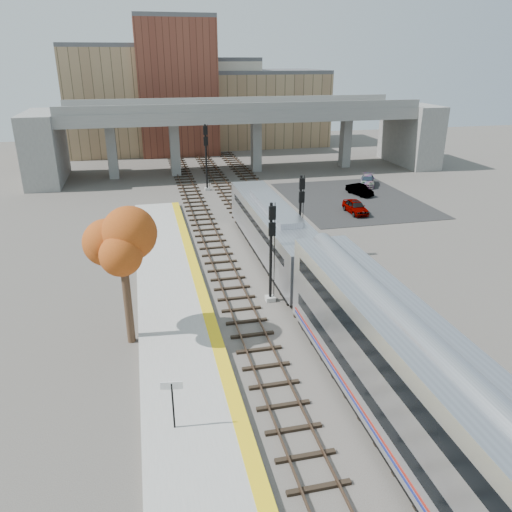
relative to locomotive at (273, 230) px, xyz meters
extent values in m
plane|color=#47423D|center=(-1.00, -13.41, -2.28)|extent=(160.00, 160.00, 0.00)
cube|color=#9E9E99|center=(-8.25, -13.41, -2.10)|extent=(4.50, 60.00, 0.35)
cube|color=yellow|center=(-6.35, -13.41, -1.92)|extent=(0.70, 60.00, 0.01)
cube|color=black|center=(-4.20, -0.91, -2.21)|extent=(2.50, 95.00, 0.14)
cube|color=brown|center=(-4.92, -0.91, -2.10)|extent=(0.07, 95.00, 0.14)
cube|color=brown|center=(-3.48, -0.91, -2.10)|extent=(0.07, 95.00, 0.14)
cube|color=black|center=(0.00, -0.91, -2.21)|extent=(2.50, 95.00, 0.14)
cube|color=brown|center=(-0.72, -0.91, -2.10)|extent=(0.07, 95.00, 0.14)
cube|color=brown|center=(0.72, -0.91, -2.10)|extent=(0.07, 95.00, 0.14)
cube|color=black|center=(4.00, -0.91, -2.21)|extent=(2.50, 95.00, 0.14)
cube|color=brown|center=(3.28, -0.91, -2.10)|extent=(0.07, 95.00, 0.14)
cube|color=brown|center=(4.72, -0.91, -2.10)|extent=(0.07, 95.00, 0.14)
cube|color=slate|center=(4.00, 31.59, 5.47)|extent=(46.00, 10.00, 1.50)
cube|color=slate|center=(4.00, 26.79, 6.72)|extent=(46.00, 0.20, 1.00)
cube|color=slate|center=(4.00, 36.39, 6.72)|extent=(46.00, 0.20, 1.00)
cube|color=slate|center=(-13.00, 31.59, 1.22)|extent=(1.20, 1.60, 7.00)
cube|color=slate|center=(-5.00, 31.59, 1.22)|extent=(1.20, 1.60, 7.00)
cube|color=slate|center=(6.00, 31.59, 1.22)|extent=(1.20, 1.60, 7.00)
cube|color=slate|center=(19.00, 31.59, 1.22)|extent=(1.20, 1.60, 7.00)
cube|color=slate|center=(-21.00, 31.59, 1.97)|extent=(4.00, 12.00, 8.50)
cube|color=slate|center=(29.00, 31.59, 1.97)|extent=(4.00, 12.00, 8.50)
cube|color=#9D825B|center=(-11.00, 51.59, 5.72)|extent=(18.00, 14.00, 16.00)
cube|color=#4C4C4F|center=(-11.00, 51.59, 14.02)|extent=(18.00, 14.00, 0.60)
cube|color=beige|center=(3.00, 56.59, 4.72)|extent=(16.00, 16.00, 14.00)
cube|color=#4C4C4F|center=(3.00, 56.59, 12.02)|extent=(16.00, 16.00, 0.60)
cube|color=brown|center=(-3.00, 48.59, 7.72)|extent=(12.00, 10.00, 20.00)
cube|color=#4C4C4F|center=(-3.00, 48.59, 18.02)|extent=(12.00, 10.00, 0.60)
cube|color=#9D825B|center=(13.00, 54.59, 3.72)|extent=(20.00, 14.00, 12.00)
cube|color=#4C4C4F|center=(13.00, 54.59, 10.02)|extent=(20.00, 14.00, 0.60)
cube|color=black|center=(13.00, 14.59, -2.26)|extent=(14.00, 18.00, 0.04)
cube|color=#A8AAB2|center=(0.00, -0.01, 0.07)|extent=(3.00, 19.00, 3.20)
cube|color=black|center=(0.00, 9.51, 0.67)|extent=(2.20, 0.06, 1.10)
cube|color=black|center=(0.00, -0.01, 0.67)|extent=(3.02, 16.15, 0.50)
cube|color=black|center=(0.00, -0.01, -1.78)|extent=(2.70, 17.10, 0.50)
cube|color=#A8AAB2|center=(0.00, -0.01, 1.87)|extent=(1.60, 9.50, 0.40)
cube|color=#A8AAB2|center=(0.00, -22.61, 0.67)|extent=(3.00, 25.00, 4.60)
cube|color=black|center=(0.00, -22.61, 1.87)|extent=(3.02, 23.00, 0.75)
cube|color=black|center=(0.00, -22.61, -0.23)|extent=(3.02, 23.00, 0.65)
cube|color=maroon|center=(0.00, -22.61, -1.08)|extent=(3.03, 24.00, 0.12)
cube|color=navy|center=(0.00, -22.61, -1.28)|extent=(3.03, 24.00, 0.12)
cube|color=black|center=(0.00, -22.61, -1.83)|extent=(2.70, 23.75, 0.40)
cube|color=#9E9E99|center=(-2.10, -7.15, -2.13)|extent=(0.60, 0.60, 0.30)
cylinder|color=black|center=(-2.10, -7.15, 1.02)|extent=(0.19, 0.19, 6.59)
cube|color=black|center=(-2.10, -7.40, 3.75)|extent=(0.42, 0.18, 0.85)
cube|color=black|center=(-2.10, -7.40, 2.71)|extent=(0.42, 0.18, 0.85)
cube|color=#9E9E99|center=(2.00, -0.34, -2.13)|extent=(0.60, 0.60, 0.30)
cylinder|color=black|center=(2.00, -0.34, 1.00)|extent=(0.19, 0.19, 6.55)
cube|color=black|center=(2.00, -0.59, 3.71)|extent=(0.42, 0.18, 0.84)
cube|color=black|center=(2.00, -0.59, 2.68)|extent=(0.42, 0.18, 0.84)
cube|color=#9E9E99|center=(-2.10, 22.43, -2.13)|extent=(0.60, 0.60, 0.30)
cylinder|color=black|center=(-2.10, 22.43, 1.54)|extent=(0.22, 0.22, 7.64)
cube|color=black|center=(-2.10, 22.18, 4.70)|extent=(0.49, 0.18, 0.98)
cube|color=black|center=(-2.10, 22.18, 3.50)|extent=(0.49, 0.18, 0.98)
cylinder|color=black|center=(-9.12, -18.18, -0.83)|extent=(0.08, 0.08, 2.20)
cube|color=white|center=(-9.12, -18.18, 0.17)|extent=(0.90, 0.19, 0.35)
cylinder|color=#382619|center=(-10.88, -10.21, 0.43)|extent=(0.44, 0.44, 5.42)
ellipsoid|color=#BA5118|center=(-10.88, -10.21, 3.53)|extent=(3.60, 3.60, 3.87)
imported|color=#99999E|center=(11.15, 9.63, -1.57)|extent=(1.60, 3.93, 1.33)
imported|color=#99999E|center=(14.52, 16.17, -1.64)|extent=(2.18, 3.86, 1.20)
imported|color=#99999E|center=(17.28, 20.07, -1.62)|extent=(3.44, 4.58, 1.24)
camera|label=1|loc=(-9.59, -35.21, 12.51)|focal=35.00mm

